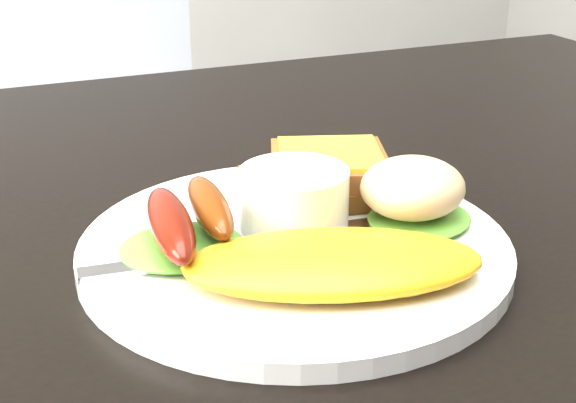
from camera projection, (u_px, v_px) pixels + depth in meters
name	position (u px, v px, depth m)	size (l,w,h in m)	color
dining_table	(230.00, 247.00, 0.53)	(1.20, 0.80, 0.04)	black
dining_chair	(112.00, 161.00, 1.49)	(0.42, 0.42, 0.05)	#A1814D
plate	(295.00, 248.00, 0.47)	(0.25, 0.25, 0.01)	white
lettuce_left	(182.00, 246.00, 0.45)	(0.07, 0.06, 0.01)	#5A9234
lettuce_right	(419.00, 218.00, 0.49)	(0.07, 0.06, 0.01)	#5B922F
omelette	(333.00, 263.00, 0.42)	(0.16, 0.08, 0.02)	yellow
sausage_a	(170.00, 224.00, 0.44)	(0.02, 0.09, 0.02)	maroon
sausage_b	(210.00, 207.00, 0.46)	(0.02, 0.09, 0.02)	#672F07
ramekin	(294.00, 200.00, 0.48)	(0.07, 0.07, 0.04)	white
toast_a	(302.00, 188.00, 0.53)	(0.07, 0.07, 0.01)	brown
toast_b	(330.00, 165.00, 0.53)	(0.08, 0.08, 0.01)	brown
potato_salad	(413.00, 187.00, 0.48)	(0.07, 0.06, 0.04)	beige
fork	(222.00, 256.00, 0.45)	(0.16, 0.01, 0.00)	#ADAFB7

